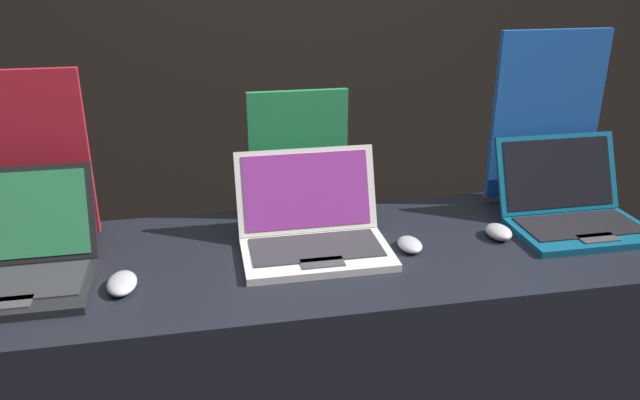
# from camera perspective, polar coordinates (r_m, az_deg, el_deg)

# --- Properties ---
(wall_back) EXTENTS (8.00, 0.05, 2.80)m
(wall_back) POSITION_cam_1_polar(r_m,az_deg,el_deg) (3.09, -6.01, 15.78)
(wall_back) COLOR black
(wall_back) RESTS_ON ground_plane
(display_counter) EXTENTS (1.97, 0.65, 0.97)m
(display_counter) POSITION_cam_1_polar(r_m,az_deg,el_deg) (1.96, -0.26, -17.45)
(display_counter) COLOR black
(display_counter) RESTS_ON ground_plane
(laptop_front) EXTENTS (0.33, 0.33, 0.26)m
(laptop_front) POSITION_cam_1_polar(r_m,az_deg,el_deg) (1.69, -25.62, -4.96)
(laptop_front) COLOR black
(laptop_front) RESTS_ON display_counter
(mouse_front) EXTENTS (0.07, 0.12, 0.03)m
(mouse_front) POSITION_cam_1_polar(r_m,az_deg,el_deg) (1.59, -17.66, -7.26)
(mouse_front) COLOR #B2B2B7
(mouse_front) RESTS_ON display_counter
(promo_stand_front) EXTENTS (0.31, 0.07, 0.48)m
(promo_stand_front) POSITION_cam_1_polar(r_m,az_deg,el_deg) (1.82, -25.02, 2.90)
(promo_stand_front) COLOR black
(promo_stand_front) RESTS_ON display_counter
(laptop_middle) EXTENTS (0.39, 0.33, 0.24)m
(laptop_middle) POSITION_cam_1_polar(r_m,az_deg,el_deg) (1.69, -0.66, -2.60)
(laptop_middle) COLOR silver
(laptop_middle) RESTS_ON display_counter
(mouse_middle) EXTENTS (0.06, 0.10, 0.03)m
(mouse_middle) POSITION_cam_1_polar(r_m,az_deg,el_deg) (1.72, 8.21, -4.04)
(mouse_middle) COLOR #B2B2B7
(mouse_middle) RESTS_ON display_counter
(promo_stand_middle) EXTENTS (0.29, 0.07, 0.39)m
(promo_stand_middle) POSITION_cam_1_polar(r_m,az_deg,el_deg) (1.86, -1.99, 3.87)
(promo_stand_middle) COLOR black
(promo_stand_middle) RESTS_ON display_counter
(laptop_back) EXTENTS (0.39, 0.34, 0.24)m
(laptop_back) POSITION_cam_1_polar(r_m,az_deg,el_deg) (1.97, 22.07, -0.66)
(laptop_back) COLOR #0F5170
(laptop_back) RESTS_ON display_counter
(mouse_back) EXTENTS (0.07, 0.09, 0.04)m
(mouse_back) POSITION_cam_1_polar(r_m,az_deg,el_deg) (1.84, 16.00, -2.82)
(mouse_back) COLOR #B2B2B7
(mouse_back) RESTS_ON display_counter
(promo_stand_back) EXTENTS (0.35, 0.07, 0.54)m
(promo_stand_back) POSITION_cam_1_polar(r_m,az_deg,el_deg) (2.07, 19.92, 6.70)
(promo_stand_back) COLOR black
(promo_stand_back) RESTS_ON display_counter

